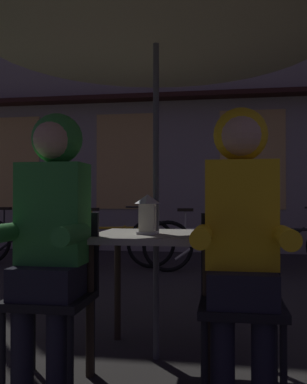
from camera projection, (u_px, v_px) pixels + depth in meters
The scene contains 13 objects.
ground_plane at pixel (156, 359), 2.60m from camera, with size 60.00×60.00×0.00m, color #2D2B28.
cafe_table at pixel (156, 250), 2.60m from camera, with size 0.72×0.72×0.74m.
patio_umbrella at pixel (156, 12), 2.62m from camera, with size 2.10×2.10×2.31m.
lantern at pixel (148, 213), 2.55m from camera, with size 0.11×0.11×0.23m.
chair_left at pixel (55, 285), 2.31m from camera, with size 0.40×0.40×0.87m.
chair_right at pixel (241, 291), 2.16m from camera, with size 0.40×0.40×0.87m.
person_left_hooded at pixel (51, 218), 2.26m from camera, with size 0.45×0.56×1.40m.
person_right_hooded at pixel (241, 219), 2.11m from camera, with size 0.45×0.56×1.40m.
shopfront_building at pixel (189, 80), 8.00m from camera, with size 10.00×0.93×6.20m.
bicycle_nearest at pixel (22, 240), 6.25m from camera, with size 1.68×0.09×0.84m.
bicycle_second at pixel (113, 243), 5.90m from camera, with size 1.65×0.40×0.84m.
bicycle_third at pixel (207, 245), 5.63m from camera, with size 1.66×0.34×0.84m.
bicycle_fourth at pixel (291, 245), 5.63m from camera, with size 1.66×0.35×0.84m.
Camera 1 is at (0.40, -2.58, 0.95)m, focal length 41.18 mm.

